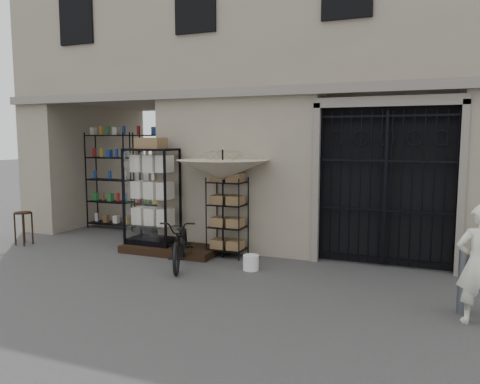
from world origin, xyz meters
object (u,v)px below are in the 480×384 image
at_px(display_cabinet, 152,201).
at_px(wooden_stool, 24,227).
at_px(white_bucket, 251,263).
at_px(bicycle, 181,266).
at_px(shopkeeper, 476,323).
at_px(wire_rack, 227,218).
at_px(steel_bollard, 464,282).
at_px(market_umbrella, 223,165).

relative_size(display_cabinet, wooden_stool, 2.93).
height_order(white_bucket, bicycle, bicycle).
relative_size(white_bucket, shopkeeper, 0.18).
height_order(wire_rack, steel_bollard, wire_rack).
bearing_deg(market_umbrella, shopkeeper, -22.33).
distance_m(wire_rack, market_umbrella, 1.07).
height_order(steel_bollard, shopkeeper, steel_bollard).
height_order(display_cabinet, steel_bollard, display_cabinet).
xyz_separation_m(wooden_stool, shopkeeper, (8.91, -1.13, -0.39)).
bearing_deg(shopkeeper, white_bucket, -34.96).
height_order(wire_rack, bicycle, wire_rack).
bearing_deg(white_bucket, wire_rack, 136.64).
distance_m(wire_rack, white_bucket, 1.26).
relative_size(wooden_stool, shopkeeper, 0.48).
bearing_deg(white_bucket, display_cabinet, 166.10).
xyz_separation_m(wire_rack, bicycle, (-0.49, -1.01, -0.78)).
xyz_separation_m(bicycle, wooden_stool, (-4.10, 0.23, 0.39)).
xyz_separation_m(display_cabinet, wooden_stool, (-2.93, -0.64, -0.66)).
xyz_separation_m(wire_rack, white_bucket, (0.79, -0.74, -0.64)).
bearing_deg(steel_bollard, market_umbrella, 160.44).
distance_m(display_cabinet, market_umbrella, 1.80).
height_order(white_bucket, shopkeeper, white_bucket).
relative_size(market_umbrella, bicycle, 1.48).
bearing_deg(wire_rack, wooden_stool, 171.05).
relative_size(white_bucket, wooden_stool, 0.39).
xyz_separation_m(steel_bollard, shopkeeper, (0.14, -0.29, -0.44)).
relative_size(display_cabinet, shopkeeper, 1.39).
distance_m(white_bucket, wooden_stool, 5.38).
distance_m(display_cabinet, shopkeeper, 6.32).
xyz_separation_m(display_cabinet, market_umbrella, (1.61, 0.02, 0.80)).
bearing_deg(steel_bollard, white_bucket, 165.57).
height_order(wooden_stool, steel_bollard, steel_bollard).
height_order(bicycle, shopkeeper, bicycle).
xyz_separation_m(display_cabinet, white_bucket, (2.44, -0.60, -0.91)).
xyz_separation_m(market_umbrella, bicycle, (-0.44, -0.90, -1.84)).
relative_size(white_bucket, bicycle, 0.16).
distance_m(wire_rack, shopkeeper, 4.79).
bearing_deg(white_bucket, steel_bollard, -14.43).
bearing_deg(white_bucket, shopkeeper, -18.25).
bearing_deg(market_umbrella, steel_bollard, -19.56).
height_order(market_umbrella, wooden_stool, market_umbrella).
xyz_separation_m(white_bucket, steel_bollard, (3.40, -0.87, 0.30)).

